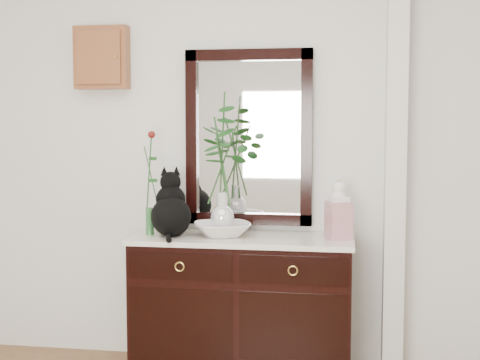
% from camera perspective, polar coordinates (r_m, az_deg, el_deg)
% --- Properties ---
extents(wall_back, '(3.60, 0.04, 2.70)m').
position_cam_1_polar(wall_back, '(4.24, -0.58, 2.43)').
color(wall_back, silver).
rests_on(wall_back, ground).
extents(pilaster, '(0.12, 0.20, 2.70)m').
position_cam_1_polar(pilaster, '(4.11, 13.12, 2.23)').
color(pilaster, silver).
rests_on(pilaster, ground).
extents(sideboard, '(1.33, 0.52, 0.82)m').
position_cam_1_polar(sideboard, '(4.11, 0.23, -10.02)').
color(sideboard, black).
rests_on(sideboard, ground).
extents(wall_mirror, '(0.80, 0.06, 1.10)m').
position_cam_1_polar(wall_mirror, '(4.21, 0.74, 3.63)').
color(wall_mirror, black).
rests_on(wall_mirror, wall_back).
extents(key_cabinet, '(0.35, 0.10, 0.40)m').
position_cam_1_polar(key_cabinet, '(4.44, -11.71, 10.18)').
color(key_cabinet, brown).
rests_on(key_cabinet, wall_back).
extents(cat, '(0.37, 0.41, 0.40)m').
position_cam_1_polar(cat, '(4.06, -5.91, -1.99)').
color(cat, black).
rests_on(cat, sideboard).
extents(lotus_bowl, '(0.43, 0.43, 0.08)m').
position_cam_1_polar(lotus_bowl, '(4.04, -1.52, -4.23)').
color(lotus_bowl, silver).
rests_on(lotus_bowl, sideboard).
extents(vase_branches, '(0.54, 0.54, 0.86)m').
position_cam_1_polar(vase_branches, '(4.00, -1.53, 1.55)').
color(vase_branches, silver).
rests_on(vase_branches, lotus_bowl).
extents(bud_vase_rose, '(0.10, 0.10, 0.65)m').
position_cam_1_polar(bud_vase_rose, '(4.09, -7.74, -0.19)').
color(bud_vase_rose, '#2E6732').
rests_on(bud_vase_rose, sideboard).
extents(ginger_jar, '(0.17, 0.17, 0.35)m').
position_cam_1_polar(ginger_jar, '(3.97, 8.42, -2.48)').
color(ginger_jar, silver).
rests_on(ginger_jar, sideboard).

